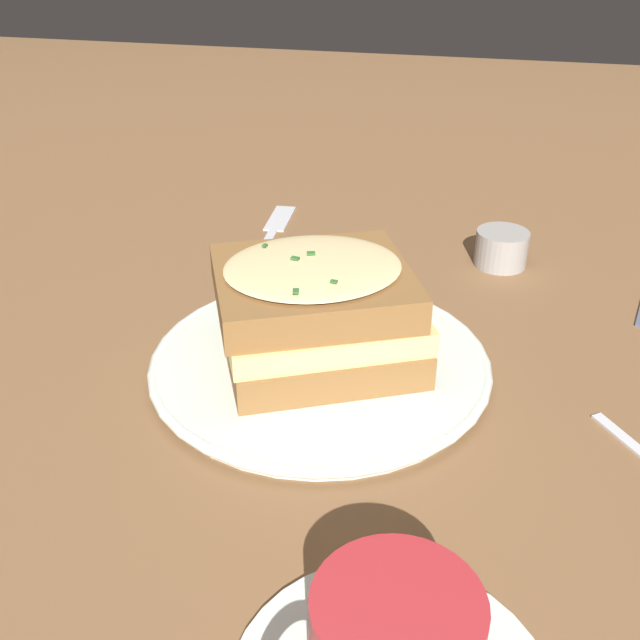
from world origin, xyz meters
name	(u,v)px	position (x,y,z in m)	size (l,w,h in m)	color
ground_plane	(287,356)	(0.00, 0.00, 0.00)	(2.40, 2.40, 0.00)	brown
dinner_plate	(320,363)	(-0.03, 0.01, 0.01)	(0.25, 0.25, 0.01)	silver
sandwich	(317,312)	(-0.03, 0.01, 0.05)	(0.18, 0.17, 0.08)	brown
fork	(273,230)	(0.08, -0.23, 0.00)	(0.03, 0.18, 0.00)	silver
condiment_pot	(501,248)	(-0.16, -0.20, 0.02)	(0.05, 0.05, 0.03)	gray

